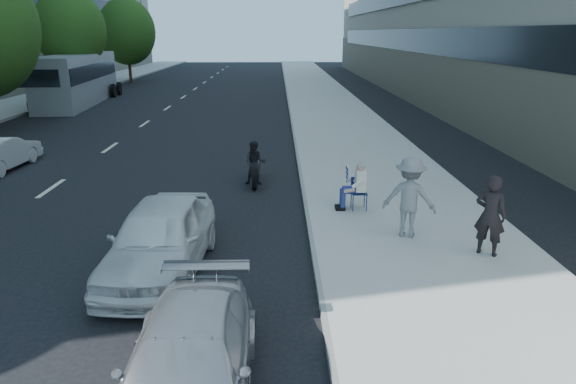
{
  "coord_description": "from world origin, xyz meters",
  "views": [
    {
      "loc": [
        0.67,
        -7.67,
        4.72
      ],
      "look_at": [
        0.9,
        3.21,
        1.33
      ],
      "focal_mm": 32.0,
      "sensor_mm": 36.0,
      "label": 1
    }
  ],
  "objects_px": {
    "white_sedan_mid": "(0,153)",
    "bus": "(78,79)",
    "seated_protester": "(355,183)",
    "jogger": "(409,197)",
    "parked_sedan": "(188,366)",
    "white_sedan_near": "(160,238)",
    "pedestrian_woman": "(490,215)",
    "motorcycle": "(255,165)"
  },
  "relations": [
    {
      "from": "seated_protester",
      "to": "parked_sedan",
      "type": "bearing_deg",
      "value": -113.61
    },
    {
      "from": "parked_sedan",
      "to": "bus",
      "type": "height_order",
      "value": "bus"
    },
    {
      "from": "seated_protester",
      "to": "bus",
      "type": "xyz_separation_m",
      "value": [
        -15.74,
        23.07,
        0.76
      ]
    },
    {
      "from": "seated_protester",
      "to": "parked_sedan",
      "type": "relative_size",
      "value": 0.32
    },
    {
      "from": "pedestrian_woman",
      "to": "motorcycle",
      "type": "relative_size",
      "value": 0.86
    },
    {
      "from": "parked_sedan",
      "to": "motorcycle",
      "type": "distance_m",
      "value": 10.38
    },
    {
      "from": "motorcycle",
      "to": "parked_sedan",
      "type": "bearing_deg",
      "value": -90.79
    },
    {
      "from": "white_sedan_near",
      "to": "pedestrian_woman",
      "type": "bearing_deg",
      "value": 6.13
    },
    {
      "from": "white_sedan_near",
      "to": "bus",
      "type": "relative_size",
      "value": 0.36
    },
    {
      "from": "motorcycle",
      "to": "bus",
      "type": "xyz_separation_m",
      "value": [
        -12.95,
        20.11,
        1.0
      ]
    },
    {
      "from": "seated_protester",
      "to": "jogger",
      "type": "bearing_deg",
      "value": -63.3
    },
    {
      "from": "white_sedan_near",
      "to": "parked_sedan",
      "type": "bearing_deg",
      "value": -70.47
    },
    {
      "from": "white_sedan_mid",
      "to": "pedestrian_woman",
      "type": "bearing_deg",
      "value": 153.85
    },
    {
      "from": "white_sedan_mid",
      "to": "motorcycle",
      "type": "relative_size",
      "value": 1.77
    },
    {
      "from": "seated_protester",
      "to": "white_sedan_mid",
      "type": "height_order",
      "value": "seated_protester"
    },
    {
      "from": "white_sedan_near",
      "to": "motorcycle",
      "type": "height_order",
      "value": "white_sedan_near"
    },
    {
      "from": "jogger",
      "to": "motorcycle",
      "type": "xyz_separation_m",
      "value": [
        -3.75,
        4.87,
        -0.46
      ]
    },
    {
      "from": "pedestrian_woman",
      "to": "bus",
      "type": "bearing_deg",
      "value": -21.77
    },
    {
      "from": "white_sedan_near",
      "to": "motorcycle",
      "type": "distance_m",
      "value": 6.58
    },
    {
      "from": "parked_sedan",
      "to": "white_sedan_near",
      "type": "distance_m",
      "value": 4.18
    },
    {
      "from": "white_sedan_mid",
      "to": "bus",
      "type": "xyz_separation_m",
      "value": [
        -3.75,
        18.02,
        1.04
      ]
    },
    {
      "from": "parked_sedan",
      "to": "white_sedan_mid",
      "type": "relative_size",
      "value": 1.14
    },
    {
      "from": "seated_protester",
      "to": "white_sedan_near",
      "type": "relative_size",
      "value": 0.3
    },
    {
      "from": "pedestrian_woman",
      "to": "white_sedan_near",
      "type": "bearing_deg",
      "value": 36.83
    },
    {
      "from": "pedestrian_woman",
      "to": "jogger",
      "type": "bearing_deg",
      "value": -3.14
    },
    {
      "from": "parked_sedan",
      "to": "bus",
      "type": "xyz_separation_m",
      "value": [
        -12.5,
        30.48,
        1.04
      ]
    },
    {
      "from": "white_sedan_near",
      "to": "white_sedan_mid",
      "type": "relative_size",
      "value": 1.2
    },
    {
      "from": "white_sedan_mid",
      "to": "bus",
      "type": "height_order",
      "value": "bus"
    },
    {
      "from": "white_sedan_mid",
      "to": "motorcycle",
      "type": "xyz_separation_m",
      "value": [
        9.2,
        -2.09,
        0.04
      ]
    },
    {
      "from": "parked_sedan",
      "to": "motorcycle",
      "type": "bearing_deg",
      "value": 87.42
    },
    {
      "from": "parked_sedan",
      "to": "pedestrian_woman",
      "type": "bearing_deg",
      "value": 37.89
    },
    {
      "from": "jogger",
      "to": "pedestrian_woman",
      "type": "xyz_separation_m",
      "value": [
        1.45,
        -1.08,
        -0.06
      ]
    },
    {
      "from": "seated_protester",
      "to": "white_sedan_mid",
      "type": "distance_m",
      "value": 13.01
    },
    {
      "from": "pedestrian_woman",
      "to": "parked_sedan",
      "type": "xyz_separation_m",
      "value": [
        -5.66,
        -4.41,
        -0.43
      ]
    },
    {
      "from": "white_sedan_mid",
      "to": "bus",
      "type": "relative_size",
      "value": 0.3
    },
    {
      "from": "jogger",
      "to": "parked_sedan",
      "type": "xyz_separation_m",
      "value": [
        -4.2,
        -5.49,
        -0.49
      ]
    },
    {
      "from": "jogger",
      "to": "parked_sedan",
      "type": "bearing_deg",
      "value": 72.59
    },
    {
      "from": "bus",
      "to": "parked_sedan",
      "type": "bearing_deg",
      "value": -72.23
    },
    {
      "from": "jogger",
      "to": "motorcycle",
      "type": "bearing_deg",
      "value": -32.4
    },
    {
      "from": "jogger",
      "to": "motorcycle",
      "type": "height_order",
      "value": "jogger"
    },
    {
      "from": "white_sedan_near",
      "to": "seated_protester",
      "type": "bearing_deg",
      "value": 40.12
    },
    {
      "from": "jogger",
      "to": "white_sedan_mid",
      "type": "distance_m",
      "value": 14.71
    }
  ]
}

